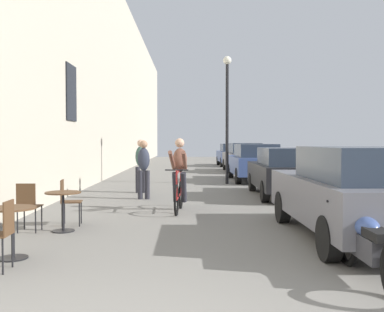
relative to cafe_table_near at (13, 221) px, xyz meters
name	(u,v)px	position (x,y,z in m)	size (l,w,h in m)	color
building_facade_left	(89,59)	(-1.37, 11.09, 4.32)	(0.54, 68.00, 9.67)	#B7AD99
cafe_table_near	(13,221)	(0.00, 0.00, 0.00)	(0.64, 0.64, 0.72)	black
cafe_chair_near_toward_street	(0,230)	(0.08, -0.58, 0.00)	(0.39, 0.39, 0.89)	black
cafe_table_mid	(63,203)	(0.17, 1.87, 0.00)	(0.64, 0.64, 0.72)	black
cafe_chair_mid_toward_street	(68,199)	(0.09, 2.46, 0.00)	(0.43, 0.43, 0.89)	black
cafe_chair_mid_toward_wall	(28,204)	(-0.43, 1.79, 0.00)	(0.38, 0.38, 0.89)	black
cyclist_on_bicycle	(179,176)	(2.23, 4.26, 0.29)	(0.52, 1.76, 1.74)	black
pedestrian_near	(144,166)	(1.18, 6.37, 0.42)	(0.35, 0.26, 1.67)	#26262D
pedestrian_mid	(141,163)	(0.93, 7.94, 0.43)	(0.38, 0.30, 1.69)	#26262D
street_lamp	(227,103)	(3.94, 10.88, 2.59)	(0.32, 0.32, 4.90)	black
parked_car_nearest	(353,192)	(5.17, 1.13, 0.28)	(1.86, 4.36, 1.55)	#595960
parked_car_second	(285,171)	(5.29, 6.88, 0.23)	(1.79, 4.11, 1.45)	black
parked_car_third	(254,162)	(5.17, 12.10, 0.27)	(1.85, 4.32, 1.53)	#384C84
parked_car_fourth	(243,157)	(5.43, 17.77, 0.28)	(1.94, 4.41, 1.55)	#595960
parked_car_fifth	(232,154)	(5.38, 23.45, 0.25)	(1.83, 4.22, 1.49)	#384C84
parked_motorcycle	(370,247)	(4.56, -1.03, -0.12)	(0.62, 2.15, 0.92)	black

